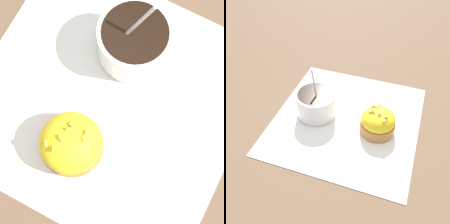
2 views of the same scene
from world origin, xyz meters
The scene contains 4 objects.
ground_plane centered at (0.00, 0.00, 0.00)m, with size 3.00×3.00×0.00m, color brown.
paper_napkin centered at (0.00, 0.00, 0.00)m, with size 0.34×0.35×0.00m.
coffee_cup centered at (-0.07, 0.00, 0.03)m, with size 0.09×0.10×0.11m.
frosted_pastry centered at (0.07, -0.01, 0.03)m, with size 0.08×0.08×0.06m.
Camera 2 is at (0.10, -0.41, 0.43)m, focal length 42.00 mm.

